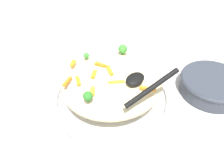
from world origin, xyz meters
The scene contains 17 objects.
ground_plane centered at (0.00, 0.00, 0.00)m, with size 2.40×2.40×0.00m, color beige.
serving_bowl centered at (0.00, 0.00, 0.03)m, with size 0.35×0.35×0.05m.
pasta_mound centered at (0.00, 0.00, 0.09)m, with size 0.29×0.27×0.08m, color beige.
carrot_piece_0 centered at (0.05, -0.02, 0.13)m, with size 0.03×0.01×0.01m, color orange.
carrot_piece_1 centered at (0.00, 0.11, 0.12)m, with size 0.04×0.01×0.01m, color orange.
carrot_piece_2 centered at (0.03, 0.04, 0.13)m, with size 0.04×0.01×0.01m, color orange.
carrot_piece_3 centered at (0.09, 0.01, 0.12)m, with size 0.03×0.01×0.01m, color orange.
carrot_piece_4 centered at (0.01, -0.04, 0.13)m, with size 0.03×0.01×0.01m, color orange.
carrot_piece_5 centered at (0.09, -0.04, 0.12)m, with size 0.03×0.01×0.01m, color orange.
carrot_piece_6 centered at (0.04, -0.11, 0.12)m, with size 0.03×0.01×0.01m, color orange.
carrot_piece_7 centered at (0.11, -0.06, 0.12)m, with size 0.04×0.01×0.01m, color orange.
carrot_piece_8 centered at (0.01, 0.00, 0.13)m, with size 0.04×0.01×0.01m, color orange.
broccoli_floret_0 centered at (0.12, 0.03, 0.13)m, with size 0.02×0.02×0.03m.
broccoli_floret_1 centered at (-0.09, -0.03, 0.14)m, with size 0.03×0.03×0.03m.
broccoli_floret_2 centered at (0.00, -0.09, 0.13)m, with size 0.02×0.02×0.02m.
serving_spoon centered at (0.01, 0.09, 0.14)m, with size 0.13×0.11×0.07m.
companion_bowl centered at (-0.24, 0.21, 0.03)m, with size 0.20×0.20×0.06m.
Camera 1 is at (0.37, 0.30, 0.49)m, focal length 36.39 mm.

